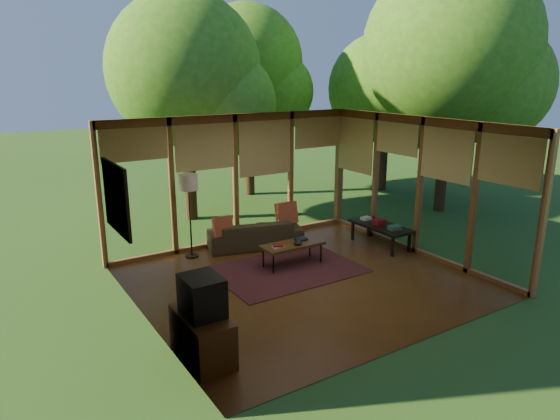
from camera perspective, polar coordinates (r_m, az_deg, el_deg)
floor at (r=8.77m, az=2.71°, el=-8.09°), size 5.50×5.50×0.00m
ceiling at (r=8.08m, az=2.96°, el=9.76°), size 5.50×5.50×0.00m
wall_left at (r=7.16m, az=-15.50°, el=-2.57°), size 0.04×5.00×2.70m
wall_front at (r=6.53m, az=15.56°, el=-4.31°), size 5.50×0.04×2.70m
window_wall_back at (r=10.41m, az=-5.11°, el=3.46°), size 5.50×0.12×2.70m
window_wall_right at (r=10.12m, az=15.69°, el=2.59°), size 0.12×5.00×2.70m
exterior_lawn at (r=19.61m, az=8.52°, el=4.91°), size 40.00×40.00×0.00m
tree_nw at (r=12.17m, az=-10.90°, el=15.40°), size 3.56×3.56×5.34m
tree_ne at (r=14.66m, az=-3.89°, el=16.48°), size 3.20×3.20×5.40m
tree_se at (r=13.31m, az=18.86°, el=17.24°), size 4.21×4.21×6.22m
tree_far at (r=15.40m, az=11.70°, el=13.39°), size 3.24×3.24×4.67m
rug at (r=9.22m, az=0.78°, el=-6.81°), size 2.60×1.84×0.01m
sofa at (r=10.33m, az=-2.90°, el=-2.73°), size 2.06×1.23×0.56m
pillow_left at (r=9.87m, az=-6.58°, el=-1.90°), size 0.39×0.21×0.41m
pillow_right at (r=10.57m, az=0.74°, el=-0.41°), size 0.47×0.25×0.49m
ct_book_lower at (r=9.08m, az=-0.23°, el=-4.24°), size 0.23×0.19×0.03m
ct_book_upper at (r=9.07m, az=-0.23°, el=-4.07°), size 0.22×0.20×0.03m
ct_book_side at (r=9.49m, az=2.43°, el=-3.36°), size 0.22×0.16×0.03m
ct_bowl at (r=9.24m, az=2.04°, el=-3.76°), size 0.16×0.16×0.07m
media_cabinet at (r=6.52m, az=-8.87°, el=-14.08°), size 0.50×1.00×0.60m
television at (r=6.28m, az=-8.91°, el=-9.66°), size 0.45×0.55×0.50m
console_book_a at (r=10.26m, az=12.97°, el=-1.99°), size 0.26×0.21×0.09m
console_book_b at (r=10.56m, az=11.25°, el=-1.33°), size 0.25×0.19×0.11m
console_book_c at (r=10.84m, az=9.80°, el=-0.95°), size 0.22×0.17×0.06m
floor_lamp at (r=9.61m, az=-10.41°, el=2.60°), size 0.36×0.36×1.65m
coffee_table at (r=9.31m, az=1.44°, el=-4.05°), size 1.20×0.50×0.43m
side_console at (r=10.55m, az=11.41°, el=-1.91°), size 0.60×1.40×0.46m
wall_painting at (r=8.43m, az=-18.19°, el=1.29°), size 0.06×1.35×1.15m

